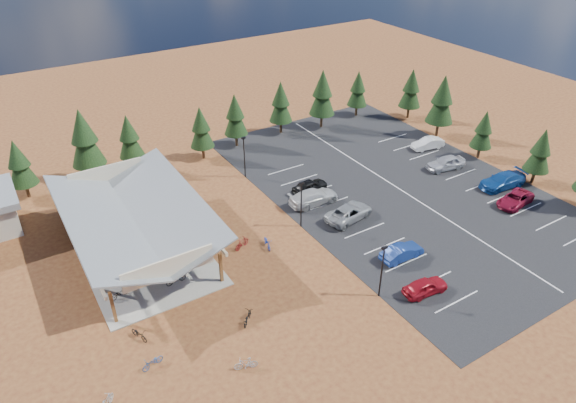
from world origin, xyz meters
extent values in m
plane|color=#5D2A18|center=(0.00, 0.00, 0.00)|extent=(140.00, 140.00, 0.00)
cube|color=black|center=(18.50, 3.00, 0.02)|extent=(27.00, 44.00, 0.04)
cube|color=gray|center=(-10.00, 7.00, 0.05)|extent=(10.60, 18.60, 0.10)
cube|color=brown|center=(-14.60, -1.40, 1.60)|extent=(0.25, 0.25, 3.00)
cube|color=brown|center=(-14.60, 2.80, 1.60)|extent=(0.25, 0.25, 3.00)
cube|color=brown|center=(-14.60, 7.00, 1.60)|extent=(0.25, 0.25, 3.00)
cube|color=brown|center=(-14.60, 11.20, 1.60)|extent=(0.25, 0.25, 3.00)
cube|color=brown|center=(-14.60, 15.40, 1.60)|extent=(0.25, 0.25, 3.00)
cube|color=brown|center=(-5.40, -1.40, 1.60)|extent=(0.25, 0.25, 3.00)
cube|color=brown|center=(-5.40, 2.80, 1.60)|extent=(0.25, 0.25, 3.00)
cube|color=brown|center=(-5.40, 7.00, 1.60)|extent=(0.25, 0.25, 3.00)
cube|color=brown|center=(-5.40, 11.20, 1.60)|extent=(0.25, 0.25, 3.00)
cube|color=brown|center=(-5.40, 15.40, 1.60)|extent=(0.25, 0.25, 3.00)
cube|color=beige|center=(-15.00, 7.00, 3.10)|extent=(0.22, 18.00, 0.35)
cube|color=beige|center=(-5.00, 7.00, 3.10)|extent=(0.22, 18.00, 0.35)
cube|color=slate|center=(-12.90, 7.00, 4.00)|extent=(5.85, 19.40, 2.13)
cube|color=slate|center=(-7.10, 7.00, 4.00)|extent=(5.85, 19.40, 2.13)
cube|color=beige|center=(-10.00, -2.00, 3.90)|extent=(7.50, 0.15, 1.80)
cube|color=beige|center=(-10.00, 16.00, 3.90)|extent=(7.50, 0.15, 1.80)
cylinder|color=black|center=(5.00, -10.00, 2.50)|extent=(0.14, 0.14, 5.00)
cube|color=black|center=(5.00, -10.00, 5.05)|extent=(0.50, 0.25, 0.18)
cylinder|color=black|center=(5.00, 2.00, 2.50)|extent=(0.14, 0.14, 5.00)
cube|color=black|center=(5.00, 2.00, 5.05)|extent=(0.50, 0.25, 0.18)
cylinder|color=black|center=(5.00, 14.00, 2.50)|extent=(0.14, 0.14, 5.00)
cube|color=black|center=(5.00, 14.00, 5.05)|extent=(0.50, 0.25, 0.18)
cylinder|color=#472A19|center=(-4.05, 2.73, 0.45)|extent=(0.60, 0.60, 0.90)
cylinder|color=#472A19|center=(-2.07, 5.97, 0.45)|extent=(0.60, 0.60, 0.90)
cylinder|color=#382314|center=(-17.37, 22.68, 0.83)|extent=(0.36, 0.36, 1.67)
cone|color=black|center=(-17.37, 22.68, 3.67)|extent=(2.93, 2.93, 4.00)
cone|color=black|center=(-17.37, 22.68, 5.34)|extent=(2.27, 2.27, 3.00)
cylinder|color=#382314|center=(-10.36, 22.74, 1.07)|extent=(0.36, 0.36, 2.14)
cone|color=black|center=(-10.36, 22.74, 4.72)|extent=(3.77, 3.77, 5.15)
cone|color=black|center=(-10.36, 22.74, 6.86)|extent=(2.92, 2.92, 3.86)
cylinder|color=#382314|center=(-5.42, 22.98, 0.85)|extent=(0.36, 0.36, 1.69)
cone|color=black|center=(-5.42, 22.98, 3.72)|extent=(2.98, 2.98, 4.06)
cone|color=black|center=(-5.42, 22.98, 5.41)|extent=(2.30, 2.30, 3.04)
cylinder|color=#382314|center=(2.83, 21.09, 0.83)|extent=(0.36, 0.36, 1.67)
cone|color=black|center=(2.83, 21.09, 3.67)|extent=(2.93, 2.93, 4.00)
cone|color=black|center=(2.83, 21.09, 5.33)|extent=(2.27, 2.27, 3.00)
cylinder|color=#382314|center=(8.01, 22.09, 0.86)|extent=(0.36, 0.36, 1.73)
cone|color=black|center=(8.01, 22.09, 3.80)|extent=(3.04, 3.04, 4.15)
cone|color=black|center=(8.01, 22.09, 5.53)|extent=(2.35, 2.35, 3.11)
cylinder|color=#382314|center=(15.08, 22.59, 0.89)|extent=(0.36, 0.36, 1.78)
cone|color=black|center=(15.08, 22.59, 3.92)|extent=(3.14, 3.14, 4.28)
cone|color=black|center=(15.08, 22.59, 5.70)|extent=(2.42, 2.42, 3.21)
cylinder|color=#382314|center=(20.94, 21.22, 1.01)|extent=(0.36, 0.36, 2.01)
cone|color=black|center=(20.94, 21.22, 4.43)|extent=(3.54, 3.54, 4.83)
cone|color=black|center=(20.94, 21.22, 6.44)|extent=(2.74, 2.74, 3.62)
cylinder|color=#382314|center=(27.76, 21.96, 0.82)|extent=(0.36, 0.36, 1.64)
cone|color=black|center=(27.76, 21.96, 3.62)|extent=(2.89, 2.89, 3.94)
cone|color=black|center=(27.76, 21.96, 5.26)|extent=(2.24, 2.24, 2.96)
cylinder|color=#382314|center=(32.64, -4.56, 0.81)|extent=(0.36, 0.36, 1.63)
cone|color=black|center=(32.64, -4.56, 3.58)|extent=(2.87, 2.87, 3.91)
cone|color=black|center=(32.64, -4.56, 5.21)|extent=(2.21, 2.21, 2.93)
cylinder|color=#382314|center=(32.32, 3.07, 0.76)|extent=(0.36, 0.36, 1.52)
cone|color=black|center=(32.32, 3.07, 3.34)|extent=(2.68, 2.68, 3.65)
cone|color=black|center=(32.32, 3.07, 4.86)|extent=(2.07, 2.07, 2.74)
cylinder|color=#382314|center=(32.65, 10.52, 1.04)|extent=(0.36, 0.36, 2.07)
cone|color=black|center=(32.65, 10.52, 4.56)|extent=(3.65, 3.65, 4.97)
cone|color=black|center=(32.65, 10.52, 6.63)|extent=(2.82, 2.82, 3.73)
cylinder|color=#382314|center=(33.72, 17.32, 0.89)|extent=(0.36, 0.36, 1.78)
cone|color=black|center=(33.72, 17.32, 3.92)|extent=(3.13, 3.13, 4.27)
cone|color=black|center=(33.72, 17.32, 5.70)|extent=(2.42, 2.42, 3.21)
imported|color=black|center=(-13.53, 1.20, 0.52)|extent=(1.67, 0.94, 0.83)
imported|color=#9B9EA4|center=(-13.62, 5.84, 0.58)|extent=(1.60, 0.49, 0.96)
imported|color=navy|center=(-13.70, 7.61, 0.52)|extent=(1.68, 0.93, 0.83)
imported|color=maroon|center=(-12.32, 11.53, 0.62)|extent=(1.79, 0.88, 1.03)
imported|color=black|center=(-8.90, 0.37, 0.58)|extent=(1.87, 0.79, 0.96)
imported|color=#9EA3A8|center=(-9.00, 5.33, 0.55)|extent=(1.56, 0.71, 0.90)
imported|color=navy|center=(-9.27, 9.80, 0.57)|extent=(1.87, 0.98, 0.94)
imported|color=maroon|center=(-8.07, 14.80, 0.57)|extent=(1.61, 0.69, 0.94)
imported|color=black|center=(-13.58, -4.05, 0.47)|extent=(1.20, 1.89, 0.94)
imported|color=#9FA2A7|center=(-17.29, -8.89, 0.51)|extent=(1.49, 1.60, 1.03)
imported|color=navy|center=(-13.60, -7.19, 0.45)|extent=(1.81, 1.03, 0.90)
imported|color=black|center=(-5.78, -6.85, 0.47)|extent=(1.70, 1.75, 0.95)
imported|color=#95969E|center=(-8.04, -10.87, 0.53)|extent=(1.82, 1.04, 1.05)
imported|color=#112D9E|center=(0.45, 0.86, 0.50)|extent=(1.11, 2.03, 1.01)
imported|color=maroon|center=(-1.69, 1.95, 0.56)|extent=(1.91, 1.18, 1.11)
imported|color=black|center=(-4.03, 2.47, 0.43)|extent=(1.74, 1.13, 0.86)
imported|color=maroon|center=(8.51, -11.76, 0.72)|extent=(4.15, 2.00, 1.37)
imported|color=navy|center=(10.02, -7.23, 0.75)|extent=(4.31, 1.54, 1.42)
imported|color=gray|center=(9.90, 0.54, 0.80)|extent=(5.83, 3.48, 1.52)
imported|color=#B5B5B5|center=(8.53, 4.91, 0.85)|extent=(5.65, 2.43, 1.62)
imported|color=black|center=(9.54, 7.18, 0.77)|extent=(4.44, 2.20, 1.46)
imported|color=maroon|center=(26.71, -6.67, 0.71)|extent=(5.12, 2.95, 1.34)
imported|color=navy|center=(28.67, -3.47, 0.87)|extent=(5.91, 2.90, 1.65)
imported|color=#A8A9B1|center=(26.42, 3.00, 0.86)|extent=(5.05, 2.76, 1.63)
imported|color=white|center=(28.61, 8.20, 0.75)|extent=(4.52, 2.20, 1.43)
camera|label=1|loc=(-18.52, -33.45, 29.57)|focal=32.00mm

